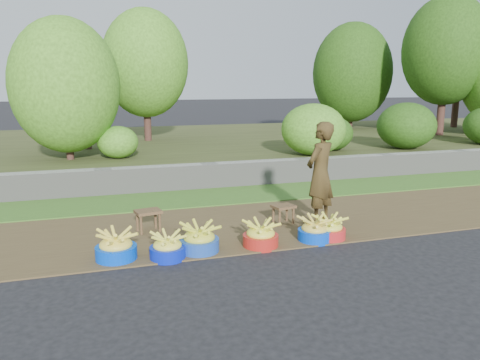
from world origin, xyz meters
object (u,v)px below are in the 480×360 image
object	(u,v)px
basin_d	(261,236)
basin_b	(167,247)
stool_right	(283,209)
basin_f	(329,229)
stool_left	(148,215)
vendor_woman	(320,174)
basin_a	(116,247)
basin_c	(199,240)
basin_e	(315,230)

from	to	relation	value
basin_d	basin_b	bearing A→B (deg)	-177.28
stool_right	basin_f	bearing A→B (deg)	-67.60
stool_left	vendor_woman	bearing A→B (deg)	-8.68
basin_a	basin_d	distance (m)	1.96
basin_f	stool_right	world-z (taller)	basin_f
stool_right	basin_c	bearing A→B (deg)	-152.02
basin_f	stool_left	bearing A→B (deg)	155.92
basin_d	stool_right	distance (m)	1.14
stool_left	stool_right	size ratio (longest dim) A/B	1.08
stool_left	stool_right	distance (m)	2.15
basin_f	stool_right	xyz separation A→B (m)	(-0.36, 0.88, 0.10)
basin_f	stool_left	xyz separation A→B (m)	(-2.50, 1.12, 0.13)
basin_d	basin_e	world-z (taller)	basin_d
basin_c	stool_left	xyz separation A→B (m)	(-0.56, 1.08, 0.11)
basin_b	basin_d	distance (m)	1.32
basin_e	basin_d	bearing A→B (deg)	179.94
basin_c	basin_b	bearing A→B (deg)	-166.15
basin_f	basin_c	bearing A→B (deg)	178.85
basin_d	stool_right	size ratio (longest dim) A/B	1.27
stool_left	basin_b	bearing A→B (deg)	-84.78
basin_b	stool_right	distance (m)	2.24
basin_c	stool_right	distance (m)	1.79
basin_e	vendor_woman	size ratio (longest dim) A/B	0.29
basin_c	stool_right	bearing A→B (deg)	27.98
basin_b	stool_right	xyz separation A→B (m)	(2.03, 0.95, 0.11)
stool_left	stool_right	xyz separation A→B (m)	(2.14, -0.24, -0.02)
stool_right	basin_d	bearing A→B (deg)	-128.76
basin_c	basin_d	size ratio (longest dim) A/B	1.08
basin_a	basin_c	xyz separation A→B (m)	(1.09, -0.04, 0.00)
basin_a	basin_d	xyz separation A→B (m)	(1.96, -0.09, -0.01)
basin_c	basin_d	bearing A→B (deg)	-3.18
basin_c	basin_e	bearing A→B (deg)	-1.65
basin_a	basin_e	world-z (taller)	basin_a
basin_c	basin_e	distance (m)	1.70
basin_b	basin_c	bearing A→B (deg)	13.85
basin_e	basin_f	distance (m)	0.24
basin_c	basin_e	xyz separation A→B (m)	(1.70, -0.05, -0.02)
basin_b	basin_e	bearing A→B (deg)	1.64
stool_right	basin_e	bearing A→B (deg)	-82.20
stool_left	basin_e	bearing A→B (deg)	-26.52
basin_a	stool_right	xyz separation A→B (m)	(2.67, 0.80, 0.09)
basin_c	vendor_woman	xyz separation A→B (m)	(2.13, 0.67, 0.67)
basin_e	basin_c	bearing A→B (deg)	178.35
stool_left	basin_f	bearing A→B (deg)	-24.08
basin_a	vendor_woman	bearing A→B (deg)	11.00
basin_b	vendor_woman	world-z (taller)	vendor_woman
basin_b	basin_e	distance (m)	2.15
basin_b	basin_f	size ratio (longest dim) A/B	0.97
vendor_woman	basin_b	bearing A→B (deg)	-16.14
basin_a	basin_b	bearing A→B (deg)	-13.38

